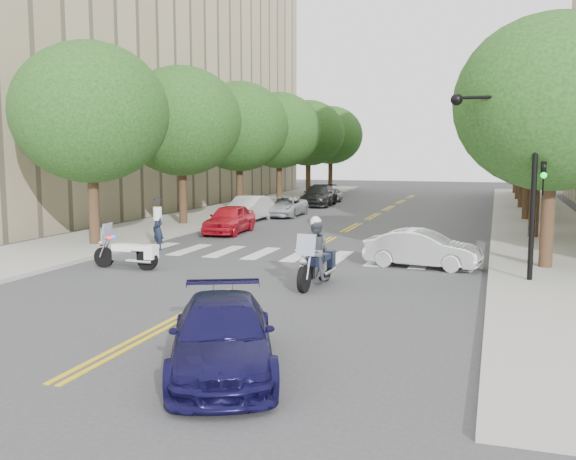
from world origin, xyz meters
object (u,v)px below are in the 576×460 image
at_px(officer_standing, 158,229).
at_px(motorcycle_parked, 131,253).
at_px(sedan_blue, 222,336).
at_px(motorcycle_police, 316,255).
at_px(convertible, 422,249).

bearing_deg(officer_standing, motorcycle_parked, -37.62).
height_order(motorcycle_parked, sedan_blue, motorcycle_parked).
distance_m(motorcycle_police, officer_standing, 9.30).
bearing_deg(motorcycle_parked, officer_standing, 16.77).
xyz_separation_m(motorcycle_police, motorcycle_parked, (-6.72, 0.65, -0.39)).
distance_m(motorcycle_police, sedan_blue, 7.78).
distance_m(convertible, sedan_blue, 12.06).
distance_m(officer_standing, sedan_blue, 15.06).
xyz_separation_m(motorcycle_parked, convertible, (9.40, 3.43, 0.11)).
distance_m(motorcycle_police, motorcycle_parked, 6.77).
height_order(motorcycle_police, officer_standing, motorcycle_police).
relative_size(motorcycle_parked, sedan_blue, 0.53).
bearing_deg(convertible, sedan_blue, 176.91).
distance_m(motorcycle_parked, sedan_blue, 11.01).
xyz_separation_m(convertible, sedan_blue, (-2.29, -11.84, 0.01)).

